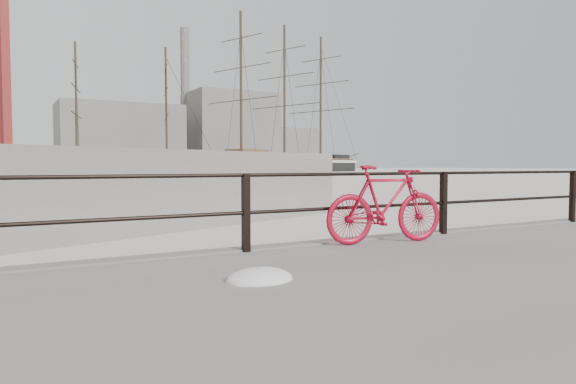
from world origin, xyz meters
name	(u,v)px	position (x,y,z in m)	size (l,w,h in m)	color
ground	(564,239)	(0.00, 0.00, 0.00)	(400.00, 400.00, 0.00)	white
guardrail	(573,196)	(0.00, -0.15, 0.85)	(28.00, 0.10, 1.00)	black
bicycle	(385,204)	(-4.98, -0.47, 0.90)	(1.83, 0.27, 1.11)	#AA0B25
barque_black	(284,172)	(43.79, 89.70, 0.00)	(56.95, 18.64, 32.44)	black
schooner_mid	(123,175)	(7.15, 74.90, 0.00)	(28.73, 12.16, 20.68)	beige
industrial_west	(120,138)	(20.00, 140.00, 9.00)	(32.00, 18.00, 18.00)	gray
industrial_mid	(230,132)	(55.00, 145.00, 12.00)	(26.00, 20.00, 24.00)	gray
industrial_east	(286,149)	(78.00, 150.00, 7.00)	(20.00, 16.00, 14.00)	gray
smokestack	(185,99)	(42.00, 150.00, 22.00)	(2.80, 2.80, 44.00)	gray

